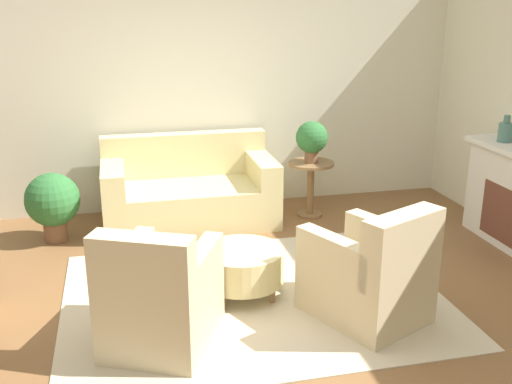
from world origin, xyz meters
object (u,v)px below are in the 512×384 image
at_px(armchair_left, 160,299).
at_px(side_table, 311,180).
at_px(ottoman_table, 242,265).
at_px(potted_plant_floor, 53,202).
at_px(armchair_right, 371,276).
at_px(couch, 189,192).
at_px(vase_mantel_near, 506,131).
at_px(potted_plant_on_side_table, 312,138).

height_order(armchair_left, side_table, armchair_left).
distance_m(ottoman_table, potted_plant_floor, 2.29).
distance_m(armchair_right, side_table, 2.36).
distance_m(couch, ottoman_table, 1.89).
bearing_deg(armchair_right, vase_mantel_near, 33.79).
bearing_deg(vase_mantel_near, armchair_right, -146.21).
relative_size(couch, side_table, 2.92).
bearing_deg(potted_plant_on_side_table, armchair_right, -96.80).
bearing_deg(side_table, couch, 173.91).
height_order(side_table, vase_mantel_near, vase_mantel_near).
bearing_deg(potted_plant_on_side_table, side_table, 180.00).
height_order(couch, side_table, couch).
xyz_separation_m(couch, ottoman_table, (0.21, -1.87, -0.07)).
distance_m(vase_mantel_near, potted_plant_floor, 4.64).
height_order(vase_mantel_near, potted_plant_floor, vase_mantel_near).
distance_m(armchair_left, ottoman_table, 0.96).
xyz_separation_m(armchair_left, ottoman_table, (0.73, 0.62, -0.09)).
xyz_separation_m(ottoman_table, side_table, (1.16, 1.73, 0.17)).
bearing_deg(ottoman_table, armchair_right, -34.99).
relative_size(armchair_left, armchair_right, 1.00).
relative_size(armchair_left, vase_mantel_near, 3.94).
distance_m(armchair_left, vase_mantel_near, 3.91).
distance_m(armchair_left, armchair_right, 1.61).
height_order(armchair_right, potted_plant_on_side_table, potted_plant_on_side_table).
relative_size(armchair_left, ottoman_table, 1.53).
xyz_separation_m(couch, armchair_left, (-0.52, -2.49, 0.03)).
bearing_deg(couch, potted_plant_on_side_table, -6.09).
bearing_deg(potted_plant_floor, side_table, 2.43).
xyz_separation_m(couch, potted_plant_on_side_table, (1.37, -0.15, 0.58)).
bearing_deg(potted_plant_floor, ottoman_table, -44.60).
bearing_deg(vase_mantel_near, potted_plant_on_side_table, 149.24).
relative_size(armchair_right, ottoman_table, 1.53).
bearing_deg(armchair_left, couch, 78.25).
bearing_deg(armchair_right, ottoman_table, 145.01).
relative_size(vase_mantel_near, potted_plant_floor, 0.38).
xyz_separation_m(armchair_right, potted_plant_floor, (-2.51, 2.23, 0.06)).
distance_m(armchair_right, potted_plant_on_side_table, 2.42).
bearing_deg(armchair_left, armchair_right, -0.00).
relative_size(ottoman_table, vase_mantel_near, 2.58).
bearing_deg(vase_mantel_near, couch, 159.31).
relative_size(couch, ottoman_table, 2.67).
bearing_deg(ottoman_table, potted_plant_on_side_table, 56.04).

